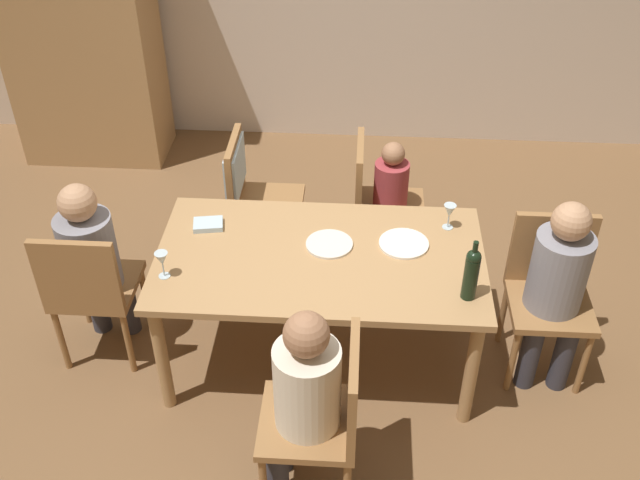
# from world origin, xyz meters

# --- Properties ---
(ground_plane) EXTENTS (10.00, 10.00, 0.00)m
(ground_plane) POSITION_xyz_m (0.00, 0.00, 0.00)
(ground_plane) COLOR brown
(armoire_cabinet) EXTENTS (1.18, 0.62, 2.18)m
(armoire_cabinet) POSITION_xyz_m (-1.97, 2.24, 1.10)
(armoire_cabinet) COLOR #A87F51
(armoire_cabinet) RESTS_ON ground_plane
(dining_table) EXTENTS (1.73, 0.97, 0.74)m
(dining_table) POSITION_xyz_m (0.00, 0.00, 0.66)
(dining_table) COLOR #A87F51
(dining_table) RESTS_ON ground_plane
(chair_near) EXTENTS (0.44, 0.44, 0.92)m
(chair_near) POSITION_xyz_m (0.09, -0.87, 0.53)
(chair_near) COLOR olive
(chair_near) RESTS_ON ground_plane
(chair_left_end) EXTENTS (0.44, 0.44, 0.92)m
(chair_left_end) POSITION_xyz_m (-1.25, -0.09, 0.53)
(chair_left_end) COLOR olive
(chair_left_end) RESTS_ON ground_plane
(chair_right_end) EXTENTS (0.44, 0.44, 0.92)m
(chair_right_end) POSITION_xyz_m (1.25, 0.09, 0.53)
(chair_right_end) COLOR olive
(chair_right_end) RESTS_ON ground_plane
(chair_far_right) EXTENTS (0.44, 0.44, 0.92)m
(chair_far_right) POSITION_xyz_m (0.30, 0.87, 0.53)
(chair_far_right) COLOR olive
(chair_far_right) RESTS_ON ground_plane
(chair_far_left) EXTENTS (0.46, 0.44, 0.92)m
(chair_far_left) POSITION_xyz_m (-0.51, 0.87, 0.59)
(chair_far_left) COLOR olive
(chair_far_left) RESTS_ON ground_plane
(person_woman_host) EXTENTS (0.34, 0.30, 1.12)m
(person_woman_host) POSITION_xyz_m (-0.03, -0.87, 0.65)
(person_woman_host) COLOR #33333D
(person_woman_host) RESTS_ON ground_plane
(person_man_bearded) EXTENTS (0.30, 0.35, 1.12)m
(person_man_bearded) POSITION_xyz_m (-1.25, 0.03, 0.65)
(person_man_bearded) COLOR #33333D
(person_man_bearded) RESTS_ON ground_plane
(person_man_guest) EXTENTS (0.30, 0.35, 1.12)m
(person_man_guest) POSITION_xyz_m (1.25, -0.03, 0.65)
(person_man_guest) COLOR #33333D
(person_man_guest) RESTS_ON ground_plane
(person_child_small) EXTENTS (0.25, 0.22, 0.94)m
(person_child_small) POSITION_xyz_m (0.41, 0.87, 0.56)
(person_child_small) COLOR #33333D
(person_child_small) RESTS_ON ground_plane
(wine_bottle_tall_green) EXTENTS (0.07, 0.07, 0.34)m
(wine_bottle_tall_green) POSITION_xyz_m (0.74, -0.28, 0.90)
(wine_bottle_tall_green) COLOR black
(wine_bottle_tall_green) RESTS_ON dining_table
(wine_glass_near_left) EXTENTS (0.07, 0.07, 0.15)m
(wine_glass_near_left) POSITION_xyz_m (-0.78, -0.22, 0.85)
(wine_glass_near_left) COLOR silver
(wine_glass_near_left) RESTS_ON dining_table
(wine_glass_centre) EXTENTS (0.07, 0.07, 0.15)m
(wine_glass_centre) POSITION_xyz_m (0.69, 0.29, 0.85)
(wine_glass_centre) COLOR silver
(wine_glass_centre) RESTS_ON dining_table
(dinner_plate_host) EXTENTS (0.25, 0.25, 0.01)m
(dinner_plate_host) POSITION_xyz_m (0.04, 0.09, 0.75)
(dinner_plate_host) COLOR silver
(dinner_plate_host) RESTS_ON dining_table
(dinner_plate_guest_left) EXTENTS (0.27, 0.27, 0.01)m
(dinner_plate_guest_left) POSITION_xyz_m (0.44, 0.12, 0.75)
(dinner_plate_guest_left) COLOR white
(dinner_plate_guest_left) RESTS_ON dining_table
(folded_napkin) EXTENTS (0.18, 0.15, 0.03)m
(folded_napkin) POSITION_xyz_m (-0.63, 0.21, 0.76)
(folded_napkin) COLOR #ADC6D6
(folded_napkin) RESTS_ON dining_table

